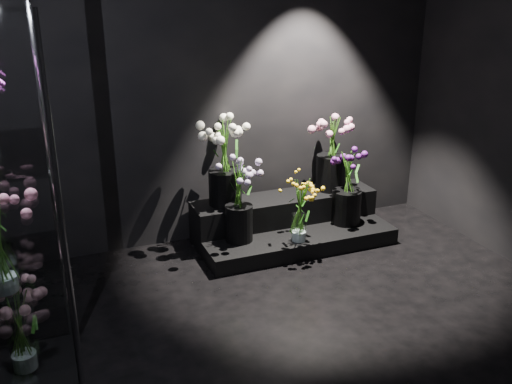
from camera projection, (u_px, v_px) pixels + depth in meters
floor at (330, 358)px, 3.46m from camera, size 4.00×4.00×0.00m
wall_back at (221, 79)px, 4.72m from camera, size 4.00×0.00×4.00m
display_riser at (289, 223)px, 5.04m from camera, size 1.67×0.74×0.37m
display_case at (2, 229)px, 2.74m from camera, size 0.56×0.94×2.06m
bouquet_orange_bells at (300, 208)px, 4.62m from camera, size 0.30×0.30×0.55m
bouquet_lilac at (239, 196)px, 4.59m from camera, size 0.45×0.45×0.68m
bouquet_purple at (348, 185)px, 4.95m from camera, size 0.39×0.39×0.67m
bouquet_cream_roses at (225, 158)px, 4.73m from camera, size 0.46×0.46×0.74m
bouquet_pink_roses at (332, 151)px, 5.09m from camera, size 0.44×0.44×0.66m
bouquet_case_base_pink at (19, 327)px, 3.13m from camera, size 0.41×0.41×0.51m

